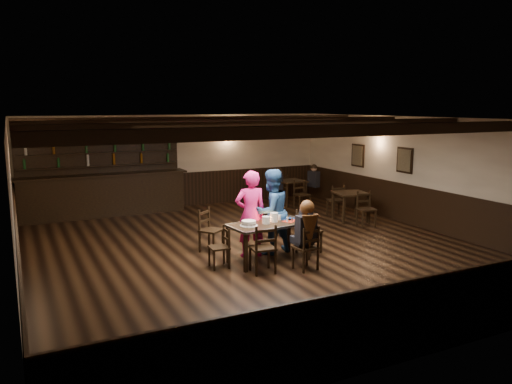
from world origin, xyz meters
name	(u,v)px	position (x,y,z in m)	size (l,w,h in m)	color
ground	(255,248)	(0.00, 0.00, 0.00)	(10.00, 10.00, 0.00)	black
room_shell	(255,166)	(0.01, 0.04, 1.75)	(9.02, 10.02, 2.71)	beige
dining_table	(269,227)	(-0.14, -0.89, 0.67)	(1.61, 0.92, 0.75)	black
chair_near_left	(264,245)	(-0.55, -1.50, 0.52)	(0.46, 0.45, 0.90)	black
chair_near_right	(308,245)	(0.24, -1.70, 0.48)	(0.43, 0.41, 0.83)	black
chair_end_left	(222,244)	(-1.08, -0.82, 0.45)	(0.36, 0.38, 0.77)	black
chair_end_right	(307,228)	(0.77, -0.79, 0.53)	(0.51, 0.52, 0.90)	black
chair_far_pushed	(208,226)	(-0.94, 0.28, 0.52)	(0.57, 0.56, 0.89)	black
woman_pink	(251,214)	(-0.32, -0.45, 0.86)	(0.63, 0.41, 1.72)	#DF108F
man_blue	(271,212)	(0.15, -0.43, 0.86)	(0.84, 0.65, 1.72)	navy
seated_person	(307,225)	(0.23, -1.65, 0.85)	(0.35, 0.53, 0.86)	black
cake	(249,224)	(-0.58, -0.92, 0.80)	(0.33, 0.33, 0.10)	white
plate_stack_a	(266,220)	(-0.21, -0.90, 0.82)	(0.15, 0.15, 0.14)	white
plate_stack_b	(274,217)	(0.01, -0.83, 0.84)	(0.15, 0.15, 0.18)	white
tea_light	(267,220)	(-0.10, -0.74, 0.78)	(0.05, 0.05, 0.06)	#A5A8AD
salt_shaker	(287,220)	(0.22, -0.97, 0.80)	(0.04, 0.04, 0.10)	silver
pepper_shaker	(292,219)	(0.32, -0.97, 0.79)	(0.03, 0.03, 0.08)	#A5A8AD
drink_glass	(279,217)	(0.17, -0.74, 0.80)	(0.06, 0.06, 0.10)	silver
menu_red	(290,221)	(0.32, -0.90, 0.75)	(0.30, 0.21, 0.00)	maroon
menu_blue	(289,219)	(0.38, -0.75, 0.75)	(0.31, 0.22, 0.00)	#0F254F
bar_counter	(103,189)	(-2.28, 4.72, 0.73)	(4.51, 0.70, 2.20)	black
back_table_a	(351,196)	(3.35, 1.20, 0.65)	(0.95, 0.95, 0.75)	black
back_table_b	(291,184)	(3.01, 3.69, 0.65)	(0.79, 0.79, 0.75)	black
bg_patron_left	(279,179)	(2.66, 3.81, 0.81)	(0.29, 0.37, 0.68)	black
bg_patron_right	(314,176)	(3.90, 3.81, 0.82)	(0.29, 0.39, 0.71)	black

